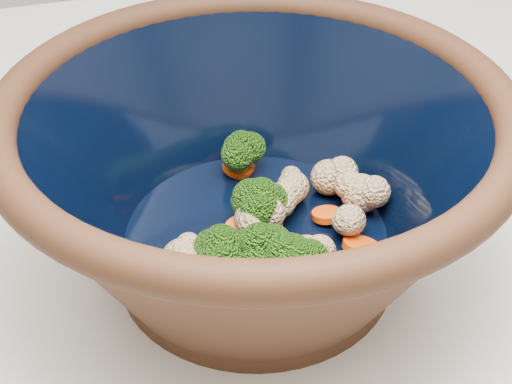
% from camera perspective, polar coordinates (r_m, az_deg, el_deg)
% --- Properties ---
extents(mixing_bowl, '(0.39, 0.39, 0.17)m').
position_cam_1_polar(mixing_bowl, '(0.55, 0.00, 1.35)').
color(mixing_bowl, black).
rests_on(mixing_bowl, counter).
extents(vegetable_pile, '(0.19, 0.20, 0.05)m').
position_cam_1_polar(vegetable_pile, '(0.56, 1.40, -2.56)').
color(vegetable_pile, '#608442').
rests_on(vegetable_pile, mixing_bowl).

